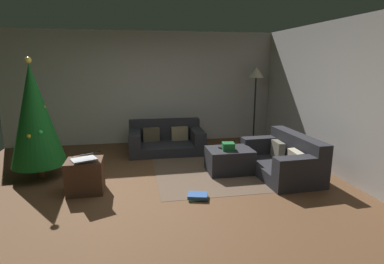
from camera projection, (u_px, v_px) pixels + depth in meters
name	position (u px, v px, depth m)	size (l,w,h in m)	color
ground_plane	(157.00, 194.00, 4.55)	(6.40, 6.40, 0.00)	brown
rear_partition	(145.00, 88.00, 7.27)	(6.40, 0.12, 2.60)	#BCB7B2
corner_partition	(355.00, 102.00, 4.83)	(0.12, 6.40, 2.60)	#B5B0AB
couch_left	(166.00, 140.00, 6.73)	(1.58, 1.01, 0.65)	#26262B
couch_right	(285.00, 159.00, 5.29)	(0.92, 1.55, 0.70)	#26262B
ottoman	(229.00, 160.00, 5.43)	(0.78, 0.59, 0.42)	#26262B
gift_box	(228.00, 146.00, 5.31)	(0.20, 0.20, 0.13)	#19662D
tv_remote	(222.00, 148.00, 5.37)	(0.05, 0.16, 0.02)	black
christmas_tree	(35.00, 115.00, 4.96)	(0.86, 0.86, 1.99)	brown
side_table	(85.00, 176.00, 4.57)	(0.52, 0.44, 0.50)	#4C3323
laptop	(85.00, 157.00, 4.45)	(0.48, 0.52, 0.19)	silver
book_stack	(198.00, 196.00, 4.38)	(0.32, 0.27, 0.07)	#387A47
corner_lamp	(256.00, 78.00, 7.21)	(0.36, 0.36, 1.79)	black
area_rug	(229.00, 171.00, 5.48)	(2.60, 2.00, 0.01)	brown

